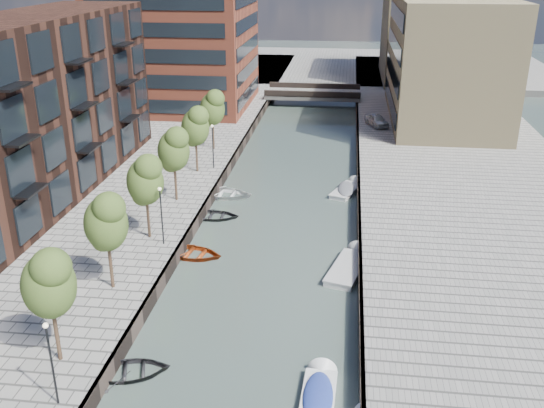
% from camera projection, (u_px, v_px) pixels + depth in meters
% --- Properties ---
extents(water, '(300.00, 300.00, 0.00)m').
position_uv_depth(water, '(291.00, 182.00, 55.48)').
color(water, '#38473F').
rests_on(water, ground).
extents(quay_right, '(20.00, 140.00, 1.00)m').
position_uv_depth(quay_right, '(471.00, 184.00, 53.44)').
color(quay_right, gray).
rests_on(quay_right, ground).
extents(quay_wall_left, '(0.25, 140.00, 1.00)m').
position_uv_depth(quay_wall_left, '(226.00, 174.00, 56.00)').
color(quay_wall_left, '#332823').
rests_on(quay_wall_left, ground).
extents(quay_wall_right, '(0.25, 140.00, 1.00)m').
position_uv_depth(quay_wall_right, '(358.00, 179.00, 54.59)').
color(quay_wall_right, '#332823').
rests_on(quay_wall_right, ground).
extents(far_closure, '(80.00, 40.00, 1.00)m').
position_uv_depth(far_closure, '(323.00, 66.00, 110.36)').
color(far_closure, gray).
rests_on(far_closure, ground).
extents(apartment_block, '(8.00, 38.00, 14.00)m').
position_uv_depth(apartment_block, '(16.00, 116.00, 45.57)').
color(apartment_block, black).
rests_on(apartment_block, quay_left).
extents(tan_block_near, '(12.00, 25.00, 14.00)m').
position_uv_depth(tan_block_near, '(446.00, 59.00, 70.79)').
color(tan_block_near, tan).
rests_on(tan_block_near, quay_right).
extents(tan_block_far, '(12.00, 20.00, 16.00)m').
position_uv_depth(tan_block_far, '(423.00, 26.00, 94.27)').
color(tan_block_far, tan).
rests_on(tan_block_far, quay_right).
extents(bridge, '(13.00, 6.00, 1.30)m').
position_uv_depth(bridge, '(313.00, 94.00, 84.33)').
color(bridge, gray).
rests_on(bridge, ground).
extents(tree_1, '(2.50, 2.50, 5.95)m').
position_uv_depth(tree_1, '(48.00, 281.00, 27.83)').
color(tree_1, '#382619').
rests_on(tree_1, quay_left).
extents(tree_2, '(2.50, 2.50, 5.95)m').
position_uv_depth(tree_2, '(106.00, 220.00, 34.25)').
color(tree_2, '#382619').
rests_on(tree_2, quay_left).
extents(tree_3, '(2.50, 2.50, 5.95)m').
position_uv_depth(tree_3, '(145.00, 179.00, 40.68)').
color(tree_3, '#382619').
rests_on(tree_3, quay_left).
extents(tree_4, '(2.50, 2.50, 5.95)m').
position_uv_depth(tree_4, '(173.00, 148.00, 47.10)').
color(tree_4, '#382619').
rests_on(tree_4, quay_left).
extents(tree_5, '(2.50, 2.50, 5.95)m').
position_uv_depth(tree_5, '(195.00, 125.00, 53.53)').
color(tree_5, '#382619').
rests_on(tree_5, quay_left).
extents(tree_6, '(2.50, 2.50, 5.95)m').
position_uv_depth(tree_6, '(212.00, 107.00, 59.95)').
color(tree_6, '#382619').
rests_on(tree_6, quay_left).
extents(lamp_0, '(0.24, 0.24, 4.12)m').
position_uv_depth(lamp_0, '(50.00, 355.00, 25.61)').
color(lamp_0, black).
rests_on(lamp_0, quay_left).
extents(lamp_1, '(0.24, 0.24, 4.12)m').
position_uv_depth(lamp_1, '(161.00, 210.00, 40.29)').
color(lamp_1, black).
rests_on(lamp_1, quay_left).
extents(lamp_2, '(0.24, 0.24, 4.12)m').
position_uv_depth(lamp_2, '(213.00, 142.00, 54.98)').
color(lamp_2, black).
rests_on(lamp_2, quay_left).
extents(sloop_1, '(4.66, 3.90, 0.83)m').
position_uv_depth(sloop_1, '(130.00, 374.00, 29.93)').
color(sloop_1, black).
rests_on(sloop_1, ground).
extents(sloop_2, '(4.80, 3.76, 0.90)m').
position_uv_depth(sloop_2, '(192.00, 256.00, 41.72)').
color(sloop_2, '#9F3811').
rests_on(sloop_2, ground).
extents(sloop_3, '(5.10, 3.76, 1.02)m').
position_uv_depth(sloop_3, '(224.00, 197.00, 52.01)').
color(sloop_3, white).
rests_on(sloop_3, ground).
extents(sloop_4, '(4.08, 2.95, 0.84)m').
position_uv_depth(sloop_4, '(214.00, 218.00, 47.81)').
color(sloop_4, black).
rests_on(sloop_4, ground).
extents(motorboat_2, '(3.15, 5.65, 1.79)m').
position_uv_depth(motorboat_2, '(350.00, 266.00, 40.18)').
color(motorboat_2, '#BCBBBA').
rests_on(motorboat_2, ground).
extents(motorboat_3, '(1.72, 4.51, 1.48)m').
position_uv_depth(motorboat_3, '(319.00, 395.00, 28.27)').
color(motorboat_3, white).
rests_on(motorboat_3, ground).
extents(motorboat_4, '(3.02, 4.78, 1.51)m').
position_uv_depth(motorboat_4, '(348.00, 189.00, 53.11)').
color(motorboat_4, silver).
rests_on(motorboat_4, ground).
extents(car, '(3.05, 4.34, 1.37)m').
position_uv_depth(car, '(377.00, 120.00, 69.57)').
color(car, silver).
rests_on(car, quay_right).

